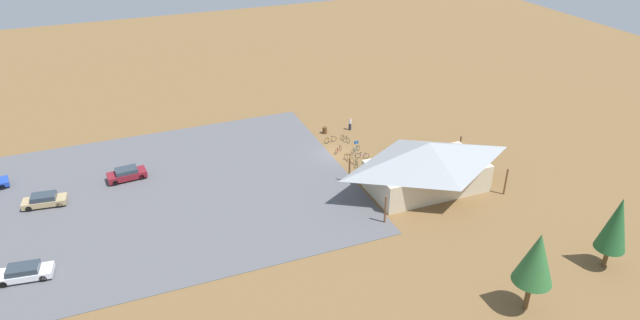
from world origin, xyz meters
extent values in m
plane|color=brown|center=(0.00, 0.00, 0.00)|extent=(160.00, 160.00, 0.00)
cube|color=#56565B|center=(22.51, 1.69, 0.03)|extent=(43.84, 32.12, 0.05)
cube|color=beige|center=(-6.03, 11.15, 1.56)|extent=(12.57, 6.57, 3.13)
pyramid|color=#93999E|center=(-6.03, 11.15, 4.36)|extent=(14.91, 8.91, 2.47)
cylinder|color=brown|center=(-13.31, 6.88, 1.56)|extent=(0.20, 0.20, 3.13)
cylinder|color=brown|center=(1.25, 6.88, 1.56)|extent=(0.20, 0.20, 3.13)
cylinder|color=brown|center=(-13.31, 15.43, 1.56)|extent=(0.20, 0.20, 3.13)
cylinder|color=brown|center=(1.25, 15.43, 1.56)|extent=(0.20, 0.20, 3.13)
cylinder|color=brown|center=(-1.04, -5.99, 0.45)|extent=(0.60, 0.60, 0.90)
cylinder|color=#99999E|center=(-2.11, 1.48, 1.10)|extent=(0.08, 0.08, 2.20)
cube|color=#1959B2|center=(-2.11, 1.48, 1.90)|extent=(0.56, 0.04, 0.40)
cylinder|color=brown|center=(-3.63, 30.41, 1.44)|extent=(0.41, 0.41, 2.89)
cone|color=#2D6633|center=(-3.63, 30.41, 5.12)|extent=(3.11, 3.11, 4.46)
cylinder|color=brown|center=(-13.75, 28.71, 1.00)|extent=(0.39, 0.39, 2.00)
cone|color=#235B2D|center=(-13.75, 28.71, 4.56)|extent=(2.60, 2.60, 5.12)
torus|color=black|center=(-0.90, 2.87, 0.38)|extent=(0.25, 0.74, 0.76)
torus|color=black|center=(-0.61, 1.88, 0.38)|extent=(0.25, 0.74, 0.76)
cylinder|color=yellow|center=(-0.76, 2.37, 0.50)|extent=(0.30, 0.92, 0.04)
cylinder|color=yellow|center=(-0.81, 2.55, 0.60)|extent=(0.04, 0.04, 0.44)
cube|color=black|center=(-0.81, 2.55, 0.82)|extent=(0.13, 0.21, 0.05)
cylinder|color=yellow|center=(-0.64, 1.98, 0.65)|extent=(0.04, 0.04, 0.53)
cylinder|color=black|center=(-0.64, 1.98, 0.91)|extent=(0.47, 0.17, 0.03)
torus|color=black|center=(-2.72, -2.24, 0.36)|extent=(0.23, 0.70, 0.71)
torus|color=black|center=(-2.44, -3.28, 0.36)|extent=(0.23, 0.70, 0.71)
cylinder|color=black|center=(-2.58, -2.76, 0.47)|extent=(0.30, 0.96, 0.04)
cylinder|color=black|center=(-2.63, -2.57, 0.57)|extent=(0.04, 0.04, 0.43)
cube|color=black|center=(-2.63, -2.57, 0.79)|extent=(0.13, 0.21, 0.05)
cylinder|color=black|center=(-2.47, -3.17, 0.57)|extent=(0.04, 0.04, 0.43)
cylinder|color=black|center=(-2.47, -3.17, 0.79)|extent=(0.47, 0.16, 0.03)
torus|color=black|center=(-0.08, 0.08, 0.32)|extent=(0.54, 0.42, 0.64)
torus|color=black|center=(-0.89, -0.53, 0.32)|extent=(0.54, 0.42, 0.64)
cylinder|color=red|center=(-0.48, -0.22, 0.43)|extent=(0.77, 0.59, 0.04)
cylinder|color=red|center=(-0.34, -0.12, 0.50)|extent=(0.04, 0.04, 0.35)
cube|color=black|center=(-0.34, -0.12, 0.67)|extent=(0.21, 0.18, 0.05)
cylinder|color=red|center=(-0.81, -0.47, 0.56)|extent=(0.04, 0.04, 0.48)
cylinder|color=black|center=(-0.81, -0.47, 0.80)|extent=(0.31, 0.40, 0.03)
torus|color=black|center=(-0.91, 4.50, 0.34)|extent=(0.21, 0.66, 0.67)
torus|color=black|center=(-1.18, 3.50, 0.34)|extent=(0.21, 0.66, 0.67)
cylinder|color=#1E7F38|center=(-1.04, 4.00, 0.45)|extent=(0.28, 0.93, 0.04)
cylinder|color=#1E7F38|center=(-1.00, 4.18, 0.54)|extent=(0.04, 0.04, 0.41)
cube|color=black|center=(-1.00, 4.18, 0.75)|extent=(0.13, 0.21, 0.05)
cylinder|color=#1E7F38|center=(-1.15, 3.60, 0.56)|extent=(0.04, 0.04, 0.45)
cylinder|color=black|center=(-1.15, 3.60, 0.78)|extent=(0.47, 0.15, 0.03)
torus|color=black|center=(-2.11, 2.04, 0.34)|extent=(0.63, 0.32, 0.68)
torus|color=black|center=(-3.03, 2.46, 0.34)|extent=(0.63, 0.32, 0.68)
cylinder|color=#722D9E|center=(-2.57, 2.25, 0.45)|extent=(0.86, 0.42, 0.04)
cylinder|color=#722D9E|center=(-2.40, 2.17, 0.56)|extent=(0.04, 0.04, 0.43)
cube|color=black|center=(-2.40, 2.17, 0.77)|extent=(0.22, 0.16, 0.05)
cylinder|color=#722D9E|center=(-2.94, 2.42, 0.56)|extent=(0.04, 0.04, 0.45)
cylinder|color=black|center=(-2.94, 2.42, 0.79)|extent=(0.23, 0.45, 0.03)
torus|color=black|center=(-3.00, 0.20, 0.34)|extent=(0.60, 0.39, 0.68)
torus|color=black|center=(-2.07, 0.78, 0.34)|extent=(0.60, 0.39, 0.68)
cylinder|color=#197A7F|center=(-2.54, 0.49, 0.45)|extent=(0.88, 0.56, 0.04)
cylinder|color=#197A7F|center=(-2.70, 0.38, 0.52)|extent=(0.04, 0.04, 0.36)
cube|color=black|center=(-2.70, 0.38, 0.70)|extent=(0.21, 0.17, 0.05)
cylinder|color=#197A7F|center=(-2.16, 0.72, 0.58)|extent=(0.04, 0.04, 0.47)
cylinder|color=black|center=(-2.16, 0.72, 0.82)|extent=(0.28, 0.43, 0.03)
torus|color=black|center=(-1.18, -3.25, 0.38)|extent=(0.75, 0.17, 0.75)
torus|color=black|center=(-0.13, -3.06, 0.38)|extent=(0.75, 0.17, 0.75)
cylinder|color=orange|center=(-0.66, -3.16, 0.50)|extent=(0.97, 0.21, 0.04)
cylinder|color=orange|center=(-0.85, -3.19, 0.61)|extent=(0.04, 0.04, 0.47)
cube|color=black|center=(-0.85, -3.19, 0.85)|extent=(0.21, 0.11, 0.05)
cylinder|color=orange|center=(-0.24, -3.08, 0.60)|extent=(0.04, 0.04, 0.44)
cylinder|color=black|center=(-0.24, -3.08, 0.82)|extent=(0.12, 0.48, 0.03)
cube|color=maroon|center=(24.40, -3.02, 0.61)|extent=(4.36, 2.19, 0.69)
cube|color=#2D3842|center=(24.40, -3.02, 1.19)|extent=(2.49, 1.80, 0.47)
cylinder|color=black|center=(25.75, -2.09, 0.37)|extent=(0.66, 0.28, 0.64)
cylinder|color=black|center=(25.90, -3.68, 0.37)|extent=(0.66, 0.28, 0.64)
cylinder|color=black|center=(22.90, -2.35, 0.37)|extent=(0.66, 0.28, 0.64)
cylinder|color=black|center=(23.04, -3.94, 0.37)|extent=(0.66, 0.28, 0.64)
cube|color=white|center=(34.05, 11.44, 0.55)|extent=(4.78, 2.36, 0.56)
cube|color=#2D3842|center=(34.05, 11.44, 1.09)|extent=(2.75, 1.89, 0.52)
cylinder|color=black|center=(35.70, 12.01, 0.37)|extent=(0.66, 0.30, 0.64)
cylinder|color=black|center=(35.50, 10.46, 0.37)|extent=(0.66, 0.30, 0.64)
cylinder|color=black|center=(32.60, 12.41, 0.37)|extent=(0.66, 0.30, 0.64)
cylinder|color=black|center=(32.40, 10.86, 0.37)|extent=(0.66, 0.30, 0.64)
cube|color=tan|center=(32.86, -0.52, 0.56)|extent=(4.48, 2.21, 0.57)
cube|color=#2D3842|center=(32.86, -0.52, 1.11)|extent=(2.57, 1.78, 0.53)
cylinder|color=black|center=(34.40, 0.06, 0.37)|extent=(0.66, 0.29, 0.64)
cylinder|color=black|center=(34.23, -1.43, 0.37)|extent=(0.66, 0.29, 0.64)
cylinder|color=black|center=(31.49, 0.40, 0.37)|extent=(0.66, 0.29, 0.64)
cylinder|color=black|center=(31.32, -1.10, 0.37)|extent=(0.66, 0.29, 0.64)
cylinder|color=black|center=(37.37, -5.79, 0.37)|extent=(0.67, 0.31, 0.64)
cylinder|color=black|center=(37.62, -7.42, 0.37)|extent=(0.67, 0.31, 0.64)
cube|color=#2D3347|center=(-4.60, -5.74, 0.47)|extent=(0.40, 0.39, 0.93)
cylinder|color=silver|center=(-4.60, -5.74, 1.21)|extent=(0.36, 0.36, 0.55)
sphere|color=tan|center=(-4.60, -5.74, 1.61)|extent=(0.24, 0.24, 0.24)
cube|color=#2D3347|center=(-14.47, 8.38, 0.44)|extent=(0.33, 0.25, 0.88)
cylinder|color=blue|center=(-14.47, 8.38, 1.23)|extent=(0.36, 0.36, 0.69)
sphere|color=tan|center=(-14.47, 8.38, 1.69)|extent=(0.24, 0.24, 0.24)
camera|label=1|loc=(24.21, 55.38, 31.69)|focal=30.96mm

